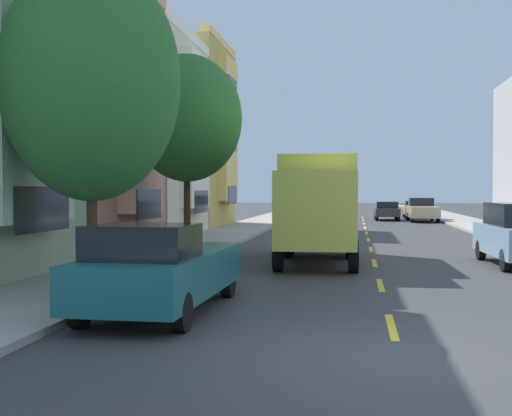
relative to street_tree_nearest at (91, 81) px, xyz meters
name	(u,v)px	position (x,y,z in m)	size (l,w,h in m)	color
ground_plane	(366,230)	(6.40, 25.46, -4.74)	(160.00, 160.00, 0.00)	#38383A
sidewalk_left	(240,229)	(-0.70, 23.46, -4.67)	(3.20, 120.00, 0.14)	#99968E
sidewalk_right	(499,232)	(13.50, 23.46, -4.67)	(3.20, 120.00, 0.14)	#99968E
lane_centerline_dashes	(367,236)	(6.40, 19.96, -4.74)	(0.14, 47.20, 0.01)	yellow
townhouse_third_cream	(59,140)	(-9.18, 18.13, 0.15)	(14.58, 8.26, 10.18)	beige
townhouse_fourth_mustard	(143,138)	(-7.50, 26.60, 0.86)	(11.22, 8.26, 11.60)	tan
street_tree_nearest	(91,81)	(0.00, 0.00, 0.00)	(3.94, 3.94, 7.27)	#47331E
street_tree_second	(187,118)	(0.00, 8.48, 0.07)	(3.83, 3.83, 6.88)	#47331E
delivery_box_truck	(318,202)	(4.59, 7.69, -2.81)	(2.59, 7.21, 3.42)	#D8D84C
parked_sedan_orange	(415,209)	(10.66, 41.99, -3.99)	(1.89, 4.53, 1.43)	orange
parked_pickup_champagne	(422,210)	(10.69, 36.37, -3.91)	(2.01, 5.30, 1.73)	tan
parked_suv_silver	(305,208)	(2.16, 34.42, -3.75)	(1.99, 4.81, 1.93)	#B2B5BA
parked_pickup_teal	(160,269)	(2.12, -1.86, -3.91)	(2.12, 5.35, 1.73)	#195B60
moving_charcoal_sedan	(387,210)	(8.20, 38.09, -3.99)	(1.80, 4.50, 1.43)	#333338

